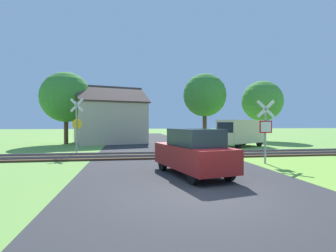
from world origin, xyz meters
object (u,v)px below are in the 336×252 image
(crossing_sign_far, at_px, (77,123))
(tree_left, at_px, (66,97))
(parked_car, at_px, (193,152))
(mail_truck, at_px, (240,132))
(tree_right, at_px, (205,95))
(stop_sign_near, at_px, (265,128))
(house, at_px, (110,121))
(tree_far, at_px, (262,101))

(crossing_sign_far, bearing_deg, tree_left, 122.86)
(crossing_sign_far, distance_m, parked_car, 9.35)
(crossing_sign_far, xyz_separation_m, mail_truck, (12.41, 3.53, -0.78))
(tree_right, distance_m, mail_truck, 7.69)
(stop_sign_near, height_order, house, house)
(stop_sign_near, height_order, parked_car, stop_sign_near)
(crossing_sign_far, bearing_deg, house, 98.12)
(stop_sign_near, distance_m, house, 16.90)
(house, height_order, tree_left, tree_left)
(tree_left, bearing_deg, house, 7.59)
(stop_sign_near, xyz_separation_m, tree_right, (1.51, 15.31, 3.21))
(house, distance_m, mail_truck, 12.56)
(house, height_order, tree_far, tree_far)
(house, xyz_separation_m, tree_left, (-4.04, -0.54, 2.28))
(stop_sign_near, bearing_deg, house, -49.42)
(mail_truck, xyz_separation_m, parked_car, (-6.78, -10.91, -0.34))
(tree_left, distance_m, mail_truck, 16.31)
(house, distance_m, parked_car, 17.46)
(crossing_sign_far, height_order, house, house)
(mail_truck, bearing_deg, parked_car, 118.81)
(tree_far, xyz_separation_m, parked_car, (-12.44, -17.73, -3.53))
(tree_right, relative_size, parked_car, 1.71)
(tree_left, bearing_deg, mail_truck, -19.90)
(stop_sign_near, distance_m, parked_car, 4.86)
(parked_car, bearing_deg, tree_right, 58.34)
(stop_sign_near, relative_size, house, 0.39)
(tree_left, distance_m, parked_car, 18.67)
(crossing_sign_far, distance_m, tree_right, 15.54)
(tree_far, xyz_separation_m, tree_left, (-20.71, -1.37, 0.00))
(tree_left, relative_size, parked_car, 1.59)
(house, xyz_separation_m, tree_far, (16.67, 0.83, 2.28))
(stop_sign_near, bearing_deg, tree_far, -107.39)
(stop_sign_near, xyz_separation_m, parked_car, (-4.21, -2.26, -0.85))
(stop_sign_near, distance_m, tree_right, 15.71)
(house, bearing_deg, stop_sign_near, -76.46)
(house, relative_size, parked_car, 1.85)
(house, xyz_separation_m, tree_right, (9.96, 0.67, 2.81))
(tree_left, height_order, mail_truck, tree_left)
(tree_right, xyz_separation_m, mail_truck, (1.05, -6.65, -3.72))
(tree_right, bearing_deg, tree_far, 1.41)
(house, xyz_separation_m, parked_car, (4.23, -16.90, -1.25))
(crossing_sign_far, relative_size, house, 0.45)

